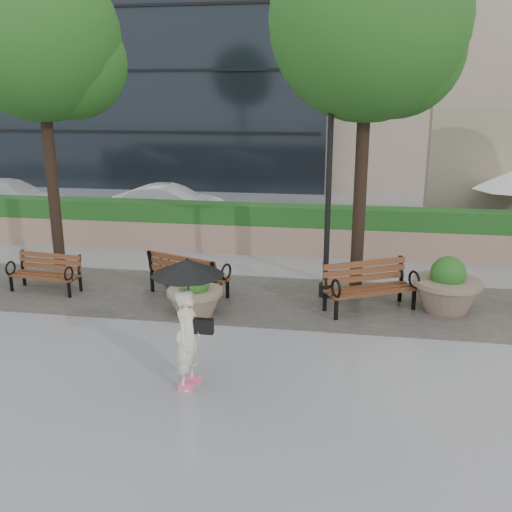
% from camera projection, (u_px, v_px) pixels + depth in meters
% --- Properties ---
extents(ground, '(100.00, 100.00, 0.00)m').
position_uv_depth(ground, '(215.00, 358.00, 9.68)').
color(ground, gray).
rests_on(ground, ground).
extents(cobble_strip, '(28.00, 3.20, 0.01)m').
position_uv_depth(cobble_strip, '(247.00, 298.00, 12.52)').
color(cobble_strip, '#383330').
rests_on(cobble_strip, ground).
extents(hedge_wall, '(24.00, 0.80, 1.35)m').
position_uv_depth(hedge_wall, '(272.00, 229.00, 16.14)').
color(hedge_wall, '#987562').
rests_on(hedge_wall, ground).
extents(asphalt_street, '(40.00, 7.00, 0.00)m').
position_uv_depth(asphalt_street, '(287.00, 222.00, 20.12)').
color(asphalt_street, black).
rests_on(asphalt_street, ground).
extents(bench_1, '(1.65, 0.81, 0.85)m').
position_uv_depth(bench_1, '(46.00, 281.00, 12.90)').
color(bench_1, brown).
rests_on(bench_1, ground).
extents(bench_2, '(1.93, 1.32, 0.97)m').
position_uv_depth(bench_2, '(189.00, 283.00, 12.66)').
color(bench_2, brown).
rests_on(bench_2, ground).
extents(bench_3, '(1.99, 1.53, 1.01)m').
position_uv_depth(bench_3, '(369.00, 297.00, 11.75)').
color(bench_3, brown).
rests_on(bench_3, ground).
extents(planter_left, '(1.12, 1.12, 0.94)m').
position_uv_depth(planter_left, '(195.00, 298.00, 11.48)').
color(planter_left, '#7F6B56').
rests_on(planter_left, ground).
extents(planter_right, '(1.38, 1.38, 1.16)m').
position_uv_depth(planter_right, '(447.00, 290.00, 11.71)').
color(planter_right, '#7F6B56').
rests_on(planter_right, ground).
extents(lamppost, '(0.28, 0.28, 4.47)m').
position_uv_depth(lamppost, '(328.00, 209.00, 12.11)').
color(lamppost, black).
rests_on(lamppost, ground).
extents(tree_0, '(3.83, 3.80, 7.48)m').
position_uv_depth(tree_0, '(47.00, 45.00, 13.27)').
color(tree_0, black).
rests_on(tree_0, ground).
extents(tree_1, '(4.08, 4.08, 7.81)m').
position_uv_depth(tree_1, '(376.00, 28.00, 11.58)').
color(tree_1, black).
rests_on(tree_1, ground).
extents(car_left, '(4.95, 2.36, 1.39)m').
position_uv_depth(car_left, '(9.00, 198.00, 20.77)').
color(car_left, silver).
rests_on(car_left, ground).
extents(car_right, '(3.93, 1.57, 1.27)m').
position_uv_depth(car_right, '(170.00, 203.00, 20.21)').
color(car_right, silver).
rests_on(car_right, ground).
extents(pedestrian, '(1.09, 1.09, 2.00)m').
position_uv_depth(pedestrian, '(188.00, 311.00, 8.44)').
color(pedestrian, beige).
rests_on(pedestrian, ground).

